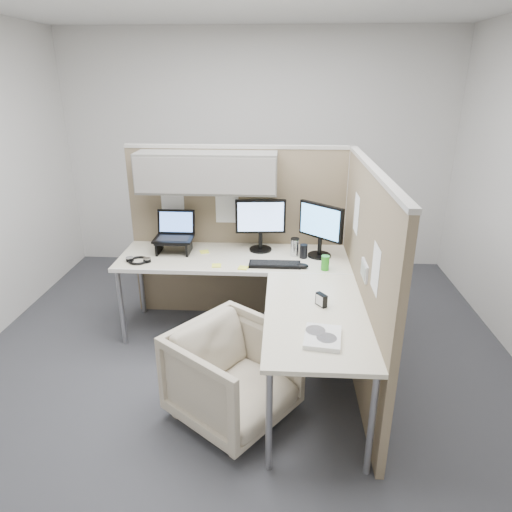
# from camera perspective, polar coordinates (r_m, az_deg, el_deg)

# --- Properties ---
(ground) EXTENTS (4.50, 4.50, 0.00)m
(ground) POSITION_cam_1_polar(r_m,az_deg,el_deg) (3.83, -1.76, -13.30)
(ground) COLOR #343539
(ground) RESTS_ON ground
(partition_back) EXTENTS (2.00, 0.36, 1.63)m
(partition_back) POSITION_cam_1_polar(r_m,az_deg,el_deg) (4.13, -3.94, 6.24)
(partition_back) COLOR #826F55
(partition_back) RESTS_ON ground
(partition_right) EXTENTS (0.07, 2.03, 1.63)m
(partition_right) POSITION_cam_1_polar(r_m,az_deg,el_deg) (3.41, 13.26, -2.75)
(partition_right) COLOR #826F55
(partition_right) RESTS_ON ground
(desk) EXTENTS (2.00, 1.98, 0.73)m
(desk) POSITION_cam_1_polar(r_m,az_deg,el_deg) (3.59, 0.28, -3.16)
(desk) COLOR beige
(desk) RESTS_ON ground
(office_chair) EXTENTS (0.95, 0.96, 0.72)m
(office_chair) POSITION_cam_1_polar(r_m,az_deg,el_deg) (3.13, -2.85, -14.13)
(office_chair) COLOR beige
(office_chair) RESTS_ON ground
(monitor_left) EXTENTS (0.44, 0.20, 0.47)m
(monitor_left) POSITION_cam_1_polar(r_m,az_deg,el_deg) (4.01, 0.57, 4.41)
(monitor_left) COLOR black
(monitor_left) RESTS_ON desk
(monitor_right) EXTENTS (0.35, 0.32, 0.47)m
(monitor_right) POSITION_cam_1_polar(r_m,az_deg,el_deg) (3.91, 8.08, 3.74)
(monitor_right) COLOR black
(monitor_right) RESTS_ON desk
(laptop_station) EXTENTS (0.34, 0.29, 0.35)m
(laptop_station) POSITION_cam_1_polar(r_m,az_deg,el_deg) (4.09, -10.18, 2.36)
(laptop_station) COLOR black
(laptop_station) RESTS_ON desk
(keyboard) EXTENTS (0.42, 0.14, 0.02)m
(keyboard) POSITION_cam_1_polar(r_m,az_deg,el_deg) (3.76, 2.36, -1.06)
(keyboard) COLOR black
(keyboard) RESTS_ON desk
(mouse) EXTENTS (0.12, 0.09, 0.04)m
(mouse) POSITION_cam_1_polar(r_m,az_deg,el_deg) (3.73, 5.77, -1.23)
(mouse) COLOR black
(mouse) RESTS_ON desk
(travel_mug) EXTENTS (0.08, 0.08, 0.16)m
(travel_mug) POSITION_cam_1_polar(r_m,az_deg,el_deg) (3.96, 4.87, 1.14)
(travel_mug) COLOR silver
(travel_mug) RESTS_ON desk
(soda_can_green) EXTENTS (0.07, 0.07, 0.12)m
(soda_can_green) POSITION_cam_1_polar(r_m,az_deg,el_deg) (3.70, 8.65, -0.86)
(soda_can_green) COLOR #268C1E
(soda_can_green) RESTS_ON desk
(soda_can_silver) EXTENTS (0.07, 0.07, 0.12)m
(soda_can_silver) POSITION_cam_1_polar(r_m,az_deg,el_deg) (3.93, 5.96, 0.60)
(soda_can_silver) COLOR black
(soda_can_silver) RESTS_ON desk
(sticky_note_c) EXTENTS (0.10, 0.10, 0.01)m
(sticky_note_c) POSITION_cam_1_polar(r_m,az_deg,el_deg) (4.08, -6.47, 0.54)
(sticky_note_c) COLOR #FBFF43
(sticky_note_c) RESTS_ON desk
(sticky_note_b) EXTENTS (0.09, 0.09, 0.01)m
(sticky_note_b) POSITION_cam_1_polar(r_m,az_deg,el_deg) (3.71, -1.61, -1.48)
(sticky_note_b) COLOR #FBFF43
(sticky_note_b) RESTS_ON desk
(sticky_note_a) EXTENTS (0.08, 0.08, 0.01)m
(sticky_note_a) POSITION_cam_1_polar(r_m,az_deg,el_deg) (3.77, -4.96, -1.19)
(sticky_note_a) COLOR #FBFF43
(sticky_note_a) RESTS_ON desk
(headphones) EXTENTS (0.22, 0.18, 0.03)m
(headphones) POSITION_cam_1_polar(r_m,az_deg,el_deg) (3.96, -14.48, -0.52)
(headphones) COLOR black
(headphones) RESTS_ON desk
(paper_stack) EXTENTS (0.25, 0.30, 0.03)m
(paper_stack) POSITION_cam_1_polar(r_m,az_deg,el_deg) (2.77, 8.32, -10.01)
(paper_stack) COLOR white
(paper_stack) RESTS_ON desk
(desk_clock) EXTENTS (0.08, 0.09, 0.09)m
(desk_clock) POSITION_cam_1_polar(r_m,az_deg,el_deg) (3.13, 8.16, -5.45)
(desk_clock) COLOR black
(desk_clock) RESTS_ON desk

